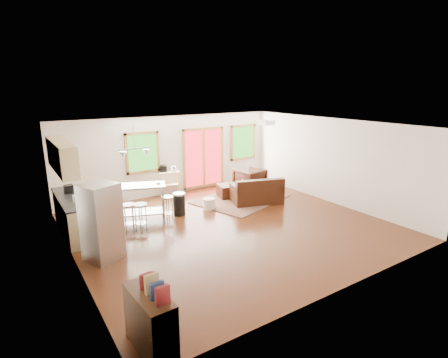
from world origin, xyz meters
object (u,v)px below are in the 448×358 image
armchair (250,179)px  coffee_table (241,185)px  rug (241,199)px  kitchen_cart (168,175)px  ottoman (228,191)px  loveseat (257,193)px  refrigerator (102,222)px  island (135,197)px

armchair → coffee_table: bearing=15.4°
rug → kitchen_cart: bearing=135.5°
ottoman → loveseat: bearing=-65.6°
ottoman → refrigerator: (-4.51, -2.09, 0.60)m
loveseat → island: size_ratio=0.99×
coffee_table → armchair: bearing=23.7°
island → kitchen_cart: (1.73, 1.74, -0.00)m
loveseat → coffee_table: (0.02, 0.88, 0.04)m
rug → loveseat: loveseat is taller
rug → armchair: 1.07m
coffee_table → kitchen_cart: size_ratio=1.15×
armchair → kitchen_cart: bearing=-32.3°
coffee_table → refrigerator: bearing=-157.9°
loveseat → island: (-3.70, 0.49, 0.38)m
armchair → ottoman: bearing=0.5°
loveseat → kitchen_cart: size_ratio=1.68×
ottoman → coffee_table: bearing=-10.1°
ottoman → rug: bearing=-65.1°
rug → kitchen_cart: (-1.73, 1.70, 0.68)m
armchair → refrigerator: (-5.49, -2.25, 0.37)m
coffee_table → armchair: 0.58m
armchair → kitchen_cart: 2.76m
refrigerator → kitchen_cart: bearing=25.8°
coffee_table → ottoman: size_ratio=1.87×
armchair → ottoman: size_ratio=1.41×
loveseat → refrigerator: refrigerator is taller
armchair → ottoman: 1.02m
rug → refrigerator: size_ratio=1.66×
coffee_table → armchair: armchair is taller
loveseat → armchair: size_ratio=1.93×
coffee_table → kitchen_cart: bearing=145.8°
ottoman → refrigerator: size_ratio=0.39×
rug → armchair: (0.78, 0.58, 0.43)m
rug → coffee_table: 0.55m
island → kitchen_cart: bearing=45.1°
ottoman → island: (-3.26, -0.47, 0.49)m
rug → loveseat: size_ratio=1.58×
armchair → island: (-4.25, -0.62, 0.26)m
kitchen_cart → coffee_table: bearing=-34.2°
armchair → refrigerator: refrigerator is taller
coffee_table → island: (-3.72, -0.39, 0.34)m
rug → armchair: armchair is taller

